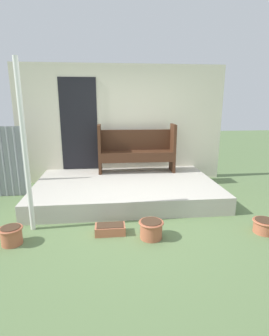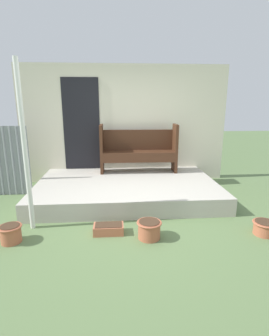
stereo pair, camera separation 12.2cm
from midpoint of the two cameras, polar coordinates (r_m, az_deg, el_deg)
ground_plane at (r=4.20m, az=-1.25°, el=-11.34°), size 24.00×24.00×0.00m
porch_slab at (r=5.14m, az=-2.61°, el=-4.59°), size 3.44×2.16×0.30m
house_wall at (r=5.99m, az=-3.77°, el=9.38°), size 4.64×0.08×2.60m
support_post at (r=3.88m, az=-23.60°, el=3.74°), size 0.07×0.07×2.37m
bench at (r=5.71m, az=-0.17°, el=4.41°), size 1.66×0.43×1.04m
flower_pot_left at (r=3.90m, az=-26.07°, el=-12.93°), size 0.30×0.30×0.24m
flower_pot_middle at (r=3.66m, az=2.66°, el=-13.07°), size 0.34×0.34×0.25m
flower_pot_right at (r=4.21m, az=25.66°, el=-11.21°), size 0.33×0.33×0.19m
planter_box_rect at (r=3.82m, az=-6.26°, el=-13.10°), size 0.42×0.23×0.14m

